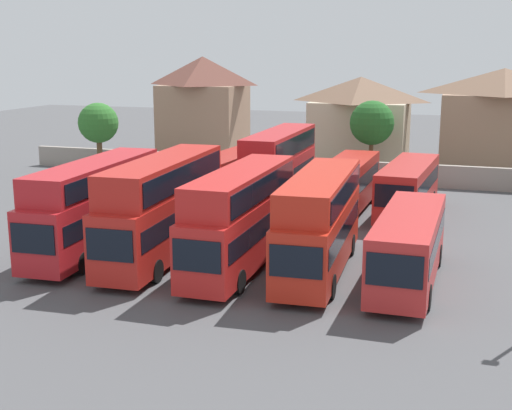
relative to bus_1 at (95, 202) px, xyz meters
name	(u,v)px	position (x,y,z in m)	size (l,w,h in m)	color
ground	(318,196)	(8.07, 17.81, -2.73)	(140.00, 140.00, 0.00)	#4C4C4F
depot_boundary_wall	(334,171)	(8.07, 23.89, -1.83)	(56.00, 0.50, 1.80)	gray
bus_1	(95,202)	(0.00, 0.00, 0.00)	(3.05, 11.73, 4.84)	red
bus_2	(163,203)	(3.95, 0.04, 0.19)	(3.03, 11.94, 5.19)	red
bus_3	(241,214)	(8.31, -0.36, 0.03)	(2.55, 11.21, 4.90)	red
bus_4	(320,218)	(12.12, 0.16, -0.02)	(3.07, 11.23, 4.79)	red
bus_5	(409,244)	(16.40, -0.24, -0.83)	(2.71, 10.32, 3.32)	red
bus_6	(224,176)	(2.30, 13.55, -0.82)	(3.41, 12.16, 3.34)	#AE251F
bus_7	(279,164)	(6.22, 13.78, 0.18)	(2.58, 11.70, 5.17)	red
bus_8	(348,182)	(11.02, 13.71, -0.78)	(2.78, 10.32, 3.41)	#B52019
bus_9	(408,186)	(14.99, 13.65, -0.79)	(3.22, 10.38, 3.40)	#B32724
house_terrace_left	(203,107)	(-6.91, 32.58, 2.36)	(8.05, 6.74, 9.98)	#9E7A60
house_terrace_centre	(360,121)	(8.66, 32.36, 1.46)	(9.01, 6.93, 8.22)	#C6B293
house_terrace_right	(501,119)	(21.00, 33.93, 1.87)	(10.61, 7.28, 9.04)	#9E7A60
tree_left_of_lot	(372,123)	(10.66, 26.39, 1.92)	(3.69, 3.69, 6.52)	brown
tree_behind_wall	(98,123)	(-11.85, 20.89, 1.73)	(3.42, 3.42, 6.21)	brown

